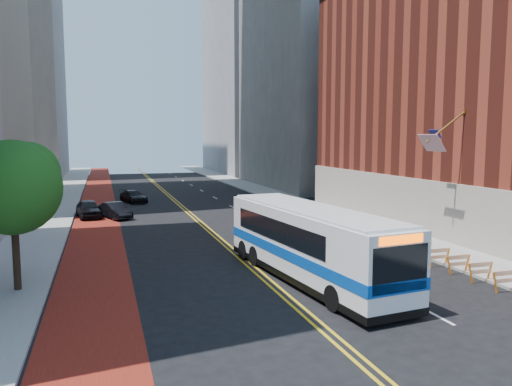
{
  "coord_description": "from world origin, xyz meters",
  "views": [
    {
      "loc": [
        -7.49,
        -17.94,
        6.94
      ],
      "look_at": [
        0.51,
        8.0,
        3.9
      ],
      "focal_mm": 35.0,
      "sensor_mm": 36.0,
      "label": 1
    }
  ],
  "objects_px": {
    "transit_bus": "(309,242)",
    "car_b": "(115,210)",
    "street_tree": "(14,184)",
    "car_a": "(88,209)",
    "car_c": "(133,196)"
  },
  "relations": [
    {
      "from": "car_b",
      "to": "car_c",
      "type": "distance_m",
      "value": 10.49
    },
    {
      "from": "car_b",
      "to": "car_c",
      "type": "xyz_separation_m",
      "value": [
        2.12,
        10.28,
        -0.04
      ]
    },
    {
      "from": "car_b",
      "to": "street_tree",
      "type": "bearing_deg",
      "value": -124.91
    },
    {
      "from": "transit_bus",
      "to": "car_c",
      "type": "relative_size",
      "value": 2.99
    },
    {
      "from": "street_tree",
      "to": "car_a",
      "type": "relative_size",
      "value": 1.48
    },
    {
      "from": "transit_bus",
      "to": "car_a",
      "type": "bearing_deg",
      "value": 108.12
    },
    {
      "from": "car_a",
      "to": "car_c",
      "type": "relative_size",
      "value": 1.01
    },
    {
      "from": "car_a",
      "to": "car_c",
      "type": "distance_m",
      "value": 10.09
    },
    {
      "from": "street_tree",
      "to": "car_a",
      "type": "height_order",
      "value": "street_tree"
    },
    {
      "from": "transit_bus",
      "to": "car_b",
      "type": "distance_m",
      "value": 23.7
    },
    {
      "from": "car_c",
      "to": "transit_bus",
      "type": "bearing_deg",
      "value": -98.12
    },
    {
      "from": "street_tree",
      "to": "car_c",
      "type": "xyz_separation_m",
      "value": [
        6.79,
        30.34,
        -4.26
      ]
    },
    {
      "from": "car_b",
      "to": "transit_bus",
      "type": "bearing_deg",
      "value": -90.67
    },
    {
      "from": "car_a",
      "to": "car_b",
      "type": "height_order",
      "value": "car_a"
    },
    {
      "from": "street_tree",
      "to": "transit_bus",
      "type": "height_order",
      "value": "street_tree"
    }
  ]
}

